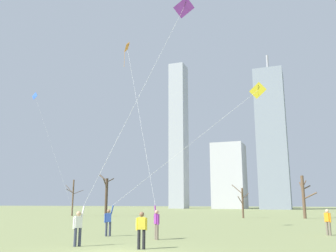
{
  "coord_description": "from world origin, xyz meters",
  "views": [
    {
      "loc": [
        7.2,
        -13.51,
        2.01
      ],
      "look_at": [
        0.0,
        6.0,
        6.48
      ],
      "focal_mm": 38.34,
      "sensor_mm": 36.0,
      "label": 1
    }
  ],
  "objects_px": {
    "kite_flyer_foreground_left_purple": "(105,171)",
    "bare_tree_right_of_center": "(73,197)",
    "bystander_strolling_midfield": "(142,228)",
    "bystander_watching_nearby": "(328,221)",
    "distant_kite_drifting_left_blue": "(37,104)",
    "kite_flyer_far_back_orange": "(151,191)",
    "bare_tree_center": "(106,194)",
    "kite_flyer_foreground_right_yellow": "(136,197)",
    "bare_tree_rightmost": "(304,195)",
    "bare_tree_left_of_center": "(242,201)"
  },
  "relations": [
    {
      "from": "bare_tree_center",
      "to": "bystander_strolling_midfield",
      "type": "bearing_deg",
      "value": -57.86
    },
    {
      "from": "distant_kite_drifting_left_blue",
      "to": "bare_tree_left_of_center",
      "type": "height_order",
      "value": "distant_kite_drifting_left_blue"
    },
    {
      "from": "bystander_watching_nearby",
      "to": "bare_tree_rightmost",
      "type": "xyz_separation_m",
      "value": [
        -1.22,
        26.27,
        2.08
      ]
    },
    {
      "from": "bare_tree_center",
      "to": "bystander_watching_nearby",
      "type": "bearing_deg",
      "value": -38.93
    },
    {
      "from": "bystander_watching_nearby",
      "to": "bare_tree_right_of_center",
      "type": "height_order",
      "value": "bare_tree_right_of_center"
    },
    {
      "from": "bare_tree_right_of_center",
      "to": "bare_tree_left_of_center",
      "type": "bearing_deg",
      "value": 1.86
    },
    {
      "from": "kite_flyer_foreground_right_yellow",
      "to": "bare_tree_center",
      "type": "relative_size",
      "value": 1.59
    },
    {
      "from": "kite_flyer_foreground_right_yellow",
      "to": "bystander_strolling_midfield",
      "type": "xyz_separation_m",
      "value": [
        3.04,
        -5.79,
        -1.5
      ]
    },
    {
      "from": "kite_flyer_foreground_right_yellow",
      "to": "bystander_watching_nearby",
      "type": "xyz_separation_m",
      "value": [
        11.32,
        4.64,
        -1.5
      ]
    },
    {
      "from": "kite_flyer_foreground_left_purple",
      "to": "bare_tree_right_of_center",
      "type": "height_order",
      "value": "kite_flyer_foreground_left_purple"
    },
    {
      "from": "kite_flyer_far_back_orange",
      "to": "bare_tree_right_of_center",
      "type": "xyz_separation_m",
      "value": [
        -26.12,
        29.58,
        0.27
      ]
    },
    {
      "from": "bystander_strolling_midfield",
      "to": "bare_tree_left_of_center",
      "type": "height_order",
      "value": "bare_tree_left_of_center"
    },
    {
      "from": "bare_tree_right_of_center",
      "to": "bare_tree_rightmost",
      "type": "bearing_deg",
      "value": 3.83
    },
    {
      "from": "kite_flyer_foreground_right_yellow",
      "to": "distant_kite_drifting_left_blue",
      "type": "bearing_deg",
      "value": 144.45
    },
    {
      "from": "bystander_watching_nearby",
      "to": "distant_kite_drifting_left_blue",
      "type": "distance_m",
      "value": 37.71
    },
    {
      "from": "kite_flyer_far_back_orange",
      "to": "bystander_watching_nearby",
      "type": "distance_m",
      "value": 11.48
    },
    {
      "from": "kite_flyer_foreground_left_purple",
      "to": "bare_tree_right_of_center",
      "type": "xyz_separation_m",
      "value": [
        -25.21,
        33.53,
        -0.64
      ]
    },
    {
      "from": "kite_flyer_far_back_orange",
      "to": "bystander_strolling_midfield",
      "type": "bearing_deg",
      "value": -71.91
    },
    {
      "from": "bare_tree_left_of_center",
      "to": "kite_flyer_far_back_orange",
      "type": "bearing_deg",
      "value": -91.2
    },
    {
      "from": "bystander_watching_nearby",
      "to": "distant_kite_drifting_left_blue",
      "type": "xyz_separation_m",
      "value": [
        -33.27,
        11.06,
        13.87
      ]
    },
    {
      "from": "distant_kite_drifting_left_blue",
      "to": "bare_tree_left_of_center",
      "type": "bearing_deg",
      "value": 29.73
    },
    {
      "from": "bystander_strolling_midfield",
      "to": "bare_tree_right_of_center",
      "type": "xyz_separation_m",
      "value": [
        -27.68,
        34.37,
        2.08
      ]
    },
    {
      "from": "bystander_strolling_midfield",
      "to": "bare_tree_rightmost",
      "type": "relative_size",
      "value": 0.29
    },
    {
      "from": "kite_flyer_far_back_orange",
      "to": "bystander_watching_nearby",
      "type": "xyz_separation_m",
      "value": [
        9.84,
        5.64,
        -1.81
      ]
    },
    {
      "from": "kite_flyer_foreground_left_purple",
      "to": "bystander_strolling_midfield",
      "type": "height_order",
      "value": "kite_flyer_foreground_left_purple"
    },
    {
      "from": "kite_flyer_foreground_left_purple",
      "to": "bare_tree_center",
      "type": "relative_size",
      "value": 2.28
    },
    {
      "from": "bystander_strolling_midfield",
      "to": "bare_tree_center",
      "type": "xyz_separation_m",
      "value": [
        -21.83,
        34.74,
        2.44
      ]
    },
    {
      "from": "bare_tree_left_of_center",
      "to": "bare_tree_center",
      "type": "bearing_deg",
      "value": -178.65
    },
    {
      "from": "bystander_watching_nearby",
      "to": "bystander_strolling_midfield",
      "type": "relative_size",
      "value": 1.0
    },
    {
      "from": "kite_flyer_foreground_left_purple",
      "to": "distant_kite_drifting_left_blue",
      "type": "xyz_separation_m",
      "value": [
        -22.53,
        20.65,
        11.16
      ]
    },
    {
      "from": "kite_flyer_far_back_orange",
      "to": "bare_tree_left_of_center",
      "type": "height_order",
      "value": "kite_flyer_far_back_orange"
    },
    {
      "from": "bare_tree_rightmost",
      "to": "bare_tree_right_of_center",
      "type": "bearing_deg",
      "value": -176.17
    },
    {
      "from": "bystander_strolling_midfield",
      "to": "kite_flyer_far_back_orange",
      "type": "bearing_deg",
      "value": 108.09
    },
    {
      "from": "kite_flyer_foreground_right_yellow",
      "to": "distant_kite_drifting_left_blue",
      "type": "relative_size",
      "value": 0.62
    },
    {
      "from": "bystander_watching_nearby",
      "to": "bare_tree_center",
      "type": "xyz_separation_m",
      "value": [
        -30.1,
        24.31,
        2.44
      ]
    },
    {
      "from": "distant_kite_drifting_left_blue",
      "to": "bare_tree_center",
      "type": "relative_size",
      "value": 2.55
    },
    {
      "from": "kite_flyer_foreground_left_purple",
      "to": "bare_tree_left_of_center",
      "type": "xyz_separation_m",
      "value": [
        1.54,
        34.39,
        -1.37
      ]
    },
    {
      "from": "kite_flyer_foreground_right_yellow",
      "to": "kite_flyer_foreground_left_purple",
      "type": "bearing_deg",
      "value": -83.4
    },
    {
      "from": "kite_flyer_far_back_orange",
      "to": "bare_tree_left_of_center",
      "type": "xyz_separation_m",
      "value": [
        0.64,
        30.45,
        -0.47
      ]
    },
    {
      "from": "kite_flyer_foreground_left_purple",
      "to": "bare_tree_right_of_center",
      "type": "distance_m",
      "value": 41.95
    },
    {
      "from": "kite_flyer_far_back_orange",
      "to": "bare_tree_center",
      "type": "relative_size",
      "value": 2.28
    },
    {
      "from": "bystander_strolling_midfield",
      "to": "bystander_watching_nearby",
      "type": "bearing_deg",
      "value": 51.58
    },
    {
      "from": "distant_kite_drifting_left_blue",
      "to": "bystander_watching_nearby",
      "type": "bearing_deg",
      "value": -18.38
    },
    {
      "from": "bare_tree_right_of_center",
      "to": "bare_tree_rightmost",
      "type": "xyz_separation_m",
      "value": [
        34.74,
        2.33,
        0.01
      ]
    },
    {
      "from": "bystander_strolling_midfield",
      "to": "bare_tree_center",
      "type": "bearing_deg",
      "value": 122.14
    },
    {
      "from": "kite_flyer_far_back_orange",
      "to": "bare_tree_right_of_center",
      "type": "height_order",
      "value": "kite_flyer_far_back_orange"
    },
    {
      "from": "bare_tree_right_of_center",
      "to": "bystander_watching_nearby",
      "type": "bearing_deg",
      "value": -33.65
    },
    {
      "from": "bare_tree_right_of_center",
      "to": "bare_tree_center",
      "type": "bearing_deg",
      "value": 3.66
    },
    {
      "from": "kite_flyer_foreground_right_yellow",
      "to": "bystander_watching_nearby",
      "type": "distance_m",
      "value": 12.32
    },
    {
      "from": "kite_flyer_far_back_orange",
      "to": "kite_flyer_foreground_right_yellow",
      "type": "bearing_deg",
      "value": 145.69
    }
  ]
}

